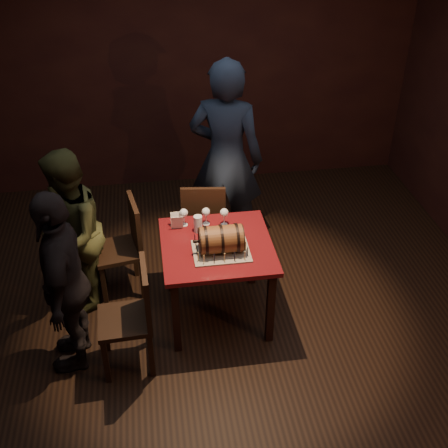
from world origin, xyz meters
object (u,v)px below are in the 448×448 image
object	(u,v)px
pub_table	(217,255)
pint_of_ale	(198,224)
chair_back	(204,220)
person_left_front	(65,282)
person_back	(226,159)
chair_left_rear	(126,243)
chair_left_front	(135,312)
barrel_cake	(221,239)
wine_glass_right	(224,213)
wine_glass_mid	(206,213)
person_left_rear	(70,234)
wine_glass_left	(184,214)

from	to	relation	value
pub_table	pint_of_ale	world-z (taller)	pint_of_ale
chair_back	person_left_front	xyz separation A→B (m)	(-1.15, -1.03, 0.25)
chair_back	person_back	xyz separation A→B (m)	(0.26, 0.35, 0.45)
person_left_front	chair_left_rear	bearing A→B (deg)	153.57
chair_left_front	person_left_front	size ratio (longest dim) A/B	0.60
pub_table	chair_back	distance (m)	0.71
barrel_cake	wine_glass_right	size ratio (longest dim) A/B	2.48
pub_table	wine_glass_right	world-z (taller)	wine_glass_right
chair_back	person_left_front	size ratio (longest dim) A/B	0.60
barrel_cake	chair_left_rear	xyz separation A→B (m)	(-0.77, 0.56, -0.35)
wine_glass_mid	chair_left_front	size ratio (longest dim) A/B	0.17
barrel_cake	chair_back	xyz separation A→B (m)	(-0.05, 0.81, -0.35)
chair_left_rear	chair_left_front	world-z (taller)	same
pub_table	barrel_cake	size ratio (longest dim) A/B	2.26
wine_glass_right	person_left_front	xyz separation A→B (m)	(-1.28, -0.60, -0.10)
chair_left_rear	person_left_rear	xyz separation A→B (m)	(-0.44, -0.13, 0.22)
barrel_cake	wine_glass_left	bearing A→B (deg)	121.22
wine_glass_left	person_back	xyz separation A→B (m)	(0.47, 0.74, 0.10)
pub_table	wine_glass_left	bearing A→B (deg)	126.97
pub_table	person_back	size ratio (longest dim) A/B	0.46
wine_glass_right	person_left_rear	xyz separation A→B (m)	(-1.29, 0.05, -0.12)
barrel_cake	chair_left_rear	distance (m)	1.02
pub_table	chair_back	size ratio (longest dim) A/B	0.97
chair_left_front	wine_glass_right	bearing A→B (deg)	42.53
wine_glass_mid	person_left_front	bearing A→B (deg)	-150.66
pub_table	pint_of_ale	size ratio (longest dim) A/B	6.00
barrel_cake	wine_glass_mid	bearing A→B (deg)	99.65
barrel_cake	chair_back	size ratio (longest dim) A/B	0.43
barrel_cake	wine_glass_mid	world-z (taller)	barrel_cake
pub_table	wine_glass_left	world-z (taller)	wine_glass_left
chair_back	person_left_front	distance (m)	1.57
barrel_cake	chair_back	distance (m)	0.88
pub_table	barrel_cake	bearing A→B (deg)	-79.86
wine_glass_left	wine_glass_right	distance (m)	0.34
wine_glass_mid	pub_table	bearing A→B (deg)	-80.53
person_left_rear	person_back	bearing A→B (deg)	125.15
pub_table	chair_left_rear	size ratio (longest dim) A/B	0.97
wine_glass_mid	barrel_cake	bearing A→B (deg)	-80.35
chair_left_front	person_left_rear	world-z (taller)	person_left_rear
wine_glass_right	chair_back	bearing A→B (deg)	106.40
chair_back	person_left_rear	world-z (taller)	person_left_rear
chair_back	person_back	distance (m)	0.63
wine_glass_mid	chair_left_rear	size ratio (longest dim) A/B	0.17
chair_back	person_back	bearing A→B (deg)	53.19
barrel_cake	pint_of_ale	xyz separation A→B (m)	(-0.15, 0.31, -0.05)
wine_glass_left	wine_glass_right	bearing A→B (deg)	-7.83
person_left_rear	wine_glass_mid	bearing A→B (deg)	97.05
wine_glass_mid	chair_back	distance (m)	0.53
person_left_rear	person_left_front	bearing A→B (deg)	9.00
person_back	chair_left_rear	bearing A→B (deg)	52.24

